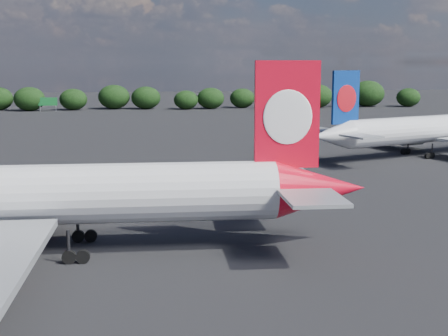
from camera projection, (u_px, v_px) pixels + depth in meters
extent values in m
plane|color=black|center=(71.00, 170.00, 92.68)|extent=(500.00, 500.00, 0.00)
cylinder|color=silver|center=(47.00, 195.00, 51.54)|extent=(38.40, 6.47, 5.03)
cone|color=red|center=(320.00, 189.00, 54.00)|extent=(8.23, 5.33, 5.03)
cube|color=red|center=(287.00, 115.00, 52.60)|extent=(5.55, 0.71, 9.06)
ellipsoid|color=white|center=(288.00, 117.00, 52.33)|extent=(4.23, 0.36, 4.63)
ellipsoid|color=white|center=(286.00, 117.00, 52.93)|extent=(4.23, 0.36, 4.63)
cube|color=#919498|center=(313.00, 198.00, 48.30)|extent=(4.75, 6.20, 0.30)
cube|color=#919498|center=(284.00, 173.00, 59.14)|extent=(4.75, 6.20, 0.30)
cube|color=#919498|center=(49.00, 184.00, 64.42)|extent=(7.29, 20.35, 0.55)
cylinder|color=red|center=(20.00, 208.00, 59.50)|extent=(5.13, 2.90, 2.72)
cube|color=#919498|center=(19.00, 201.00, 59.38)|extent=(2.22, 0.38, 1.21)
cylinder|color=black|center=(68.00, 245.00, 49.39)|extent=(0.29, 0.29, 2.52)
cylinder|color=black|center=(69.00, 257.00, 49.55)|extent=(1.12, 0.49, 1.11)
cylinder|color=black|center=(83.00, 257.00, 49.67)|extent=(1.12, 0.49, 1.11)
cylinder|color=black|center=(78.00, 226.00, 55.31)|extent=(0.29, 0.29, 2.52)
cylinder|color=black|center=(78.00, 236.00, 55.47)|extent=(1.12, 0.49, 1.11)
cylinder|color=black|center=(91.00, 236.00, 55.58)|extent=(1.12, 0.49, 1.11)
cylinder|color=silver|center=(429.00, 129.00, 106.40)|extent=(34.27, 16.40, 4.59)
cone|color=silver|center=(330.00, 136.00, 96.43)|extent=(8.47, 6.85, 4.59)
cube|color=navy|center=(346.00, 97.00, 96.75)|extent=(4.89, 2.18, 8.25)
ellipsoid|color=red|center=(347.00, 98.00, 96.54)|extent=(3.68, 1.51, 4.22)
ellipsoid|color=red|center=(344.00, 98.00, 97.01)|extent=(3.68, 1.51, 4.22)
cube|color=#919498|center=(361.00, 136.00, 92.88)|extent=(5.78, 6.59, 0.28)
cube|color=#919498|center=(320.00, 130.00, 101.60)|extent=(5.78, 6.59, 0.28)
cube|color=#919498|center=(387.00, 130.00, 117.83)|extent=(11.96, 19.27, 0.50)
cylinder|color=#919498|center=(412.00, 139.00, 114.93)|extent=(5.16, 3.91, 2.48)
cube|color=#919498|center=(412.00, 135.00, 114.82)|extent=(1.99, 0.96, 1.10)
cylinder|color=black|center=(432.00, 150.00, 103.70)|extent=(0.33, 0.33, 2.29)
cylinder|color=black|center=(432.00, 155.00, 103.84)|extent=(1.09, 0.74, 1.01)
cylinder|color=black|center=(428.00, 156.00, 103.36)|extent=(1.09, 0.74, 1.01)
cylinder|color=black|center=(408.00, 146.00, 108.46)|extent=(0.33, 0.33, 2.29)
cylinder|color=black|center=(408.00, 151.00, 108.60)|extent=(1.09, 0.74, 1.01)
cylinder|color=black|center=(403.00, 152.00, 108.12)|extent=(1.09, 0.74, 1.01)
cube|color=#125E27|center=(48.00, 102.00, 202.72)|extent=(6.00, 0.30, 2.60)
cylinder|color=#92949A|center=(40.00, 108.00, 202.73)|extent=(0.20, 0.20, 2.00)
cylinder|color=#92949A|center=(56.00, 108.00, 203.45)|extent=(0.20, 0.20, 2.00)
cube|color=yellow|center=(140.00, 97.00, 212.73)|extent=(5.00, 0.30, 3.00)
cylinder|color=#92949A|center=(141.00, 105.00, 213.19)|extent=(0.30, 0.30, 2.50)
ellipsoid|color=black|center=(29.00, 99.00, 204.30)|extent=(10.19, 8.62, 7.84)
ellipsoid|color=black|center=(73.00, 99.00, 208.30)|extent=(9.23, 7.81, 7.10)
ellipsoid|color=black|center=(114.00, 97.00, 212.80)|extent=(10.70, 9.06, 8.23)
ellipsoid|color=black|center=(146.00, 98.00, 212.63)|extent=(10.00, 8.46, 7.69)
ellipsoid|color=black|center=(186.00, 100.00, 211.32)|extent=(8.31, 7.03, 6.39)
ellipsoid|color=black|center=(211.00, 98.00, 213.62)|extent=(9.38, 7.94, 7.21)
ellipsoid|color=black|center=(242.00, 98.00, 218.50)|extent=(8.80, 7.45, 6.77)
ellipsoid|color=black|center=(271.00, 99.00, 214.71)|extent=(8.23, 6.96, 6.33)
ellipsoid|color=black|center=(317.00, 96.00, 218.57)|extent=(10.74, 9.09, 8.26)
ellipsoid|color=black|center=(342.00, 99.00, 224.08)|extent=(7.18, 6.07, 5.52)
ellipsoid|color=black|center=(368.00, 94.00, 224.66)|extent=(12.10, 10.24, 9.31)
ellipsoid|color=black|center=(408.00, 97.00, 223.93)|extent=(8.66, 7.33, 6.67)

